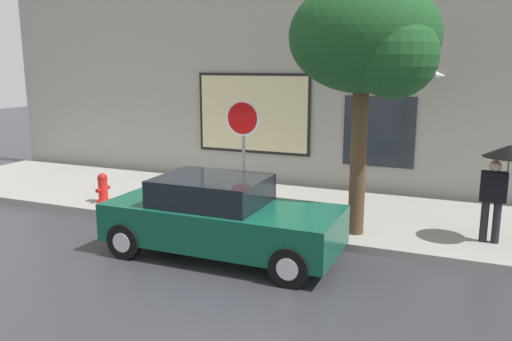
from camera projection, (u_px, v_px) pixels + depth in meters
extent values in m
plane|color=#333338|center=(220.00, 254.00, 9.30)|extent=(60.00, 60.00, 0.00)
cube|color=gray|center=(278.00, 208.00, 11.99)|extent=(20.00, 4.00, 0.15)
cube|color=#9E998E|center=(312.00, 60.00, 13.55)|extent=(20.00, 0.40, 7.00)
cube|color=black|center=(253.00, 113.00, 14.25)|extent=(3.33, 0.06, 2.22)
cube|color=beige|center=(253.00, 114.00, 14.22)|extent=(3.17, 0.03, 2.06)
cube|color=#262B33|center=(379.00, 132.00, 13.01)|extent=(1.80, 0.04, 1.80)
cone|color=#99999E|center=(441.00, 76.00, 12.07)|extent=(0.22, 0.24, 0.24)
cube|color=#0F4C38|center=(223.00, 223.00, 9.11)|extent=(4.17, 1.70, 0.69)
cube|color=black|center=(212.00, 190.00, 9.07)|extent=(1.88, 1.49, 0.48)
cylinder|color=black|center=(318.00, 236.00, 9.29)|extent=(0.64, 0.22, 0.64)
cylinder|color=silver|center=(318.00, 236.00, 9.29)|extent=(0.35, 0.24, 0.35)
cylinder|color=black|center=(289.00, 267.00, 7.88)|extent=(0.64, 0.22, 0.64)
cylinder|color=silver|center=(289.00, 267.00, 7.88)|extent=(0.35, 0.24, 0.35)
cylinder|color=black|center=(173.00, 217.00, 10.45)|extent=(0.64, 0.22, 0.64)
cylinder|color=silver|center=(173.00, 217.00, 10.45)|extent=(0.35, 0.24, 0.35)
cylinder|color=black|center=(125.00, 241.00, 9.04)|extent=(0.64, 0.22, 0.64)
cylinder|color=silver|center=(125.00, 241.00, 9.04)|extent=(0.35, 0.24, 0.35)
cylinder|color=red|center=(103.00, 190.00, 12.17)|extent=(0.22, 0.22, 0.59)
sphere|color=#AD1814|center=(102.00, 178.00, 12.12)|extent=(0.23, 0.23, 0.23)
cylinder|color=#AD1814|center=(99.00, 190.00, 12.02)|extent=(0.09, 0.12, 0.09)
cylinder|color=#AD1814|center=(107.00, 188.00, 12.31)|extent=(0.09, 0.12, 0.09)
cylinder|color=red|center=(104.00, 201.00, 12.23)|extent=(0.30, 0.30, 0.06)
cylinder|color=black|center=(484.00, 221.00, 9.44)|extent=(0.14, 0.14, 0.78)
cylinder|color=black|center=(496.00, 222.00, 9.37)|extent=(0.14, 0.14, 0.78)
cube|color=black|center=(494.00, 187.00, 9.27)|extent=(0.45, 0.22, 0.55)
sphere|color=tan|center=(496.00, 166.00, 9.19)|extent=(0.21, 0.21, 0.21)
cylinder|color=#4C4C51|center=(508.00, 174.00, 9.14)|extent=(0.02, 0.02, 0.90)
cone|color=black|center=(510.00, 151.00, 9.06)|extent=(0.91, 0.91, 0.22)
cylinder|color=#4C3823|center=(358.00, 158.00, 9.70)|extent=(0.30, 0.30, 2.97)
ellipsoid|color=#19471E|center=(363.00, 36.00, 9.25)|extent=(2.74, 2.33, 2.06)
sphere|color=#19471E|center=(394.00, 55.00, 8.78)|extent=(1.51, 1.51, 1.51)
cylinder|color=gray|center=(244.00, 160.00, 10.84)|extent=(0.07, 0.07, 2.48)
cylinder|color=white|center=(243.00, 118.00, 10.63)|extent=(0.76, 0.02, 0.76)
cylinder|color=red|center=(242.00, 118.00, 10.61)|extent=(0.66, 0.02, 0.66)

